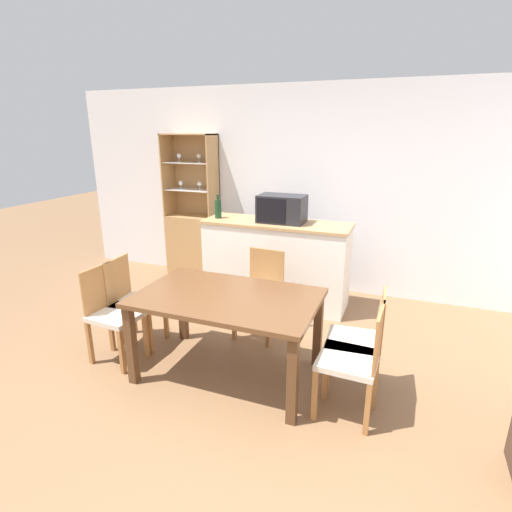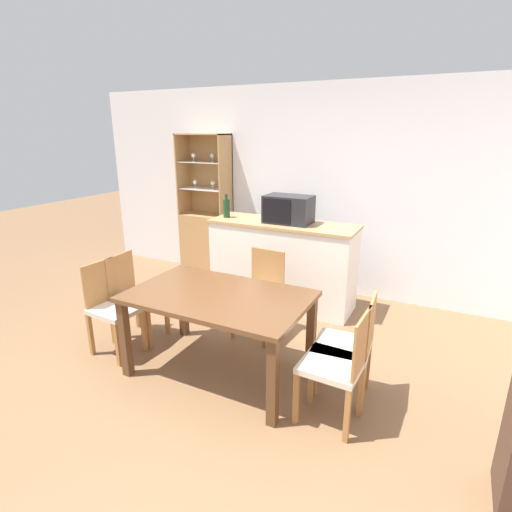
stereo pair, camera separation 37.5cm
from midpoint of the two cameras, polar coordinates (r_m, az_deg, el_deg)
The scene contains 12 objects.
ground_plane at distance 3.30m, azimuth -3.21°, elevation -19.77°, with size 18.00×18.00×0.00m, color brown.
wall_back at distance 5.13m, azimuth 11.54°, elevation 9.02°, with size 6.80×0.06×2.55m.
kitchen_counter at distance 4.72m, azimuth 6.04°, elevation -1.13°, with size 1.71×0.57×1.00m.
display_cabinet at distance 5.73m, azimuth -5.20°, elevation 3.16°, with size 0.71×0.35×1.96m.
dining_table at distance 3.31m, azimuth -2.13°, elevation -7.01°, with size 1.47×0.92×0.72m.
dining_chair_side_left_far at distance 4.05m, azimuth -14.40°, elevation -5.71°, with size 0.44×0.44×0.86m.
dining_chair_side_right_near at distance 2.96m, azimuth 15.29°, elevation -14.89°, with size 0.43×0.43×0.86m.
dining_chair_side_left_near at distance 3.87m, azimuth -17.00°, elevation -7.04°, with size 0.44×0.44×0.86m.
dining_chair_head_far at distance 4.02m, azimuth 3.30°, elevation -5.34°, with size 0.43×0.43×0.86m.
dining_chair_side_right_far at distance 3.20m, azimuth 16.37°, elevation -12.38°, with size 0.43×0.43×0.86m.
microwave at distance 4.54m, azimuth 7.02°, elevation 6.62°, with size 0.53×0.33×0.31m.
wine_bottle at distance 4.82m, azimuth -2.00°, elevation 6.85°, with size 0.08×0.08×0.28m.
Camera 2 is at (1.51, -2.19, 2.00)m, focal length 28.00 mm.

